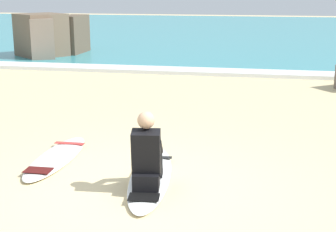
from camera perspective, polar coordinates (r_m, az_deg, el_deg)
ground_plane at (r=6.17m, az=-3.15°, el=-8.88°), size 80.00×80.00×0.00m
sea at (r=28.16m, az=8.35°, el=9.49°), size 80.00×28.00×0.10m
breaking_foam at (r=14.59m, az=5.44°, el=5.02°), size 80.00×0.90×0.11m
surfboard_main at (r=6.61m, az=-2.00°, el=-6.90°), size 0.81×2.40×0.08m
surfer_seated at (r=6.12m, az=-2.42°, el=-4.70°), size 0.43×0.74×0.95m
surfboard_spare_near at (r=7.51m, az=-12.61°, el=-4.60°), size 0.59×2.02×0.08m
rock_outcrop_distant at (r=18.29m, az=-13.12°, el=8.69°), size 2.15×3.09×1.55m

